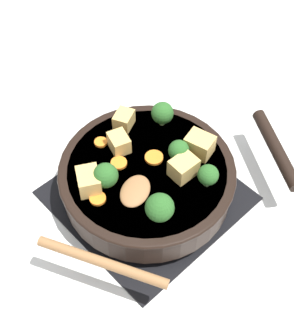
# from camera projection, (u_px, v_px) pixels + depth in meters

# --- Properties ---
(ground_plane) EXTENTS (2.40, 2.40, 0.00)m
(ground_plane) POSITION_uv_depth(u_px,v_px,m) (147.00, 196.00, 0.89)
(ground_plane) COLOR silver
(front_burner_grate) EXTENTS (0.31, 0.31, 0.03)m
(front_burner_grate) POSITION_uv_depth(u_px,v_px,m) (147.00, 192.00, 0.88)
(front_burner_grate) COLOR black
(front_burner_grate) RESTS_ON ground_plane
(skillet_pan) EXTENTS (0.42, 0.37, 0.06)m
(skillet_pan) POSITION_uv_depth(u_px,v_px,m) (148.00, 177.00, 0.84)
(skillet_pan) COLOR black
(skillet_pan) RESTS_ON front_burner_grate
(wooden_spoon) EXTENTS (0.22, 0.20, 0.02)m
(wooden_spoon) POSITION_uv_depth(u_px,v_px,m) (118.00, 227.00, 0.74)
(wooden_spoon) COLOR olive
(wooden_spoon) RESTS_ON skillet_pan
(tofu_cube_center_large) EXTENTS (0.04, 0.05, 0.03)m
(tofu_cube_center_large) POSITION_uv_depth(u_px,v_px,m) (119.00, 143.00, 0.83)
(tofu_cube_center_large) COLOR tan
(tofu_cube_center_large) RESTS_ON skillet_pan
(tofu_cube_near_handle) EXTENTS (0.05, 0.06, 0.04)m
(tofu_cube_near_handle) POSITION_uv_depth(u_px,v_px,m) (89.00, 181.00, 0.78)
(tofu_cube_near_handle) COLOR tan
(tofu_cube_near_handle) RESTS_ON skillet_pan
(tofu_cube_east_chunk) EXTENTS (0.05, 0.04, 0.03)m
(tofu_cube_east_chunk) POSITION_uv_depth(u_px,v_px,m) (124.00, 120.00, 0.87)
(tofu_cube_east_chunk) COLOR tan
(tofu_cube_east_chunk) RESTS_ON skillet_pan
(tofu_cube_west_chunk) EXTENTS (0.05, 0.04, 0.04)m
(tofu_cube_west_chunk) POSITION_uv_depth(u_px,v_px,m) (183.00, 168.00, 0.80)
(tofu_cube_west_chunk) COLOR tan
(tofu_cube_west_chunk) RESTS_ON skillet_pan
(tofu_cube_back_piece) EXTENTS (0.05, 0.05, 0.04)m
(tofu_cube_back_piece) POSITION_uv_depth(u_px,v_px,m) (199.00, 145.00, 0.83)
(tofu_cube_back_piece) COLOR tan
(tofu_cube_back_piece) RESTS_ON skillet_pan
(broccoli_floret_near_spoon) EXTENTS (0.05, 0.05, 0.05)m
(broccoli_floret_near_spoon) POSITION_uv_depth(u_px,v_px,m) (160.00, 208.00, 0.73)
(broccoli_floret_near_spoon) COLOR #709956
(broccoli_floret_near_spoon) RESTS_ON skillet_pan
(broccoli_floret_center_top) EXTENTS (0.04, 0.04, 0.04)m
(broccoli_floret_center_top) POSITION_uv_depth(u_px,v_px,m) (208.00, 175.00, 0.78)
(broccoli_floret_center_top) COLOR #709956
(broccoli_floret_center_top) RESTS_ON skillet_pan
(broccoli_floret_east_rim) EXTENTS (0.04, 0.04, 0.04)m
(broccoli_floret_east_rim) POSITION_uv_depth(u_px,v_px,m) (179.00, 151.00, 0.81)
(broccoli_floret_east_rim) COLOR #709956
(broccoli_floret_east_rim) RESTS_ON skillet_pan
(broccoli_floret_west_rim) EXTENTS (0.04, 0.04, 0.05)m
(broccoli_floret_west_rim) POSITION_uv_depth(u_px,v_px,m) (162.00, 113.00, 0.86)
(broccoli_floret_west_rim) COLOR #709956
(broccoli_floret_west_rim) RESTS_ON skillet_pan
(broccoli_floret_north_edge) EXTENTS (0.04, 0.04, 0.05)m
(broccoli_floret_north_edge) POSITION_uv_depth(u_px,v_px,m) (106.00, 176.00, 0.77)
(broccoli_floret_north_edge) COLOR #709956
(broccoli_floret_north_edge) RESTS_ON skillet_pan
(carrot_slice_orange_thin) EXTENTS (0.03, 0.03, 0.01)m
(carrot_slice_orange_thin) POSITION_uv_depth(u_px,v_px,m) (98.00, 199.00, 0.78)
(carrot_slice_orange_thin) COLOR orange
(carrot_slice_orange_thin) RESTS_ON skillet_pan
(carrot_slice_near_center) EXTENTS (0.03, 0.03, 0.01)m
(carrot_slice_near_center) POSITION_uv_depth(u_px,v_px,m) (154.00, 158.00, 0.83)
(carrot_slice_near_center) COLOR orange
(carrot_slice_near_center) RESTS_ON skillet_pan
(carrot_slice_edge_slice) EXTENTS (0.02, 0.02, 0.01)m
(carrot_slice_edge_slice) POSITION_uv_depth(u_px,v_px,m) (101.00, 142.00, 0.85)
(carrot_slice_edge_slice) COLOR orange
(carrot_slice_edge_slice) RESTS_ON skillet_pan
(carrot_slice_under_broccoli) EXTENTS (0.03, 0.03, 0.01)m
(carrot_slice_under_broccoli) POSITION_uv_depth(u_px,v_px,m) (119.00, 163.00, 0.82)
(carrot_slice_under_broccoli) COLOR orange
(carrot_slice_under_broccoli) RESTS_ON skillet_pan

